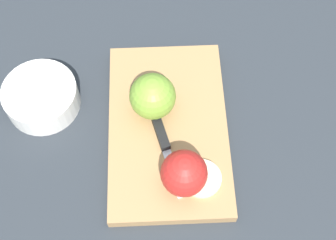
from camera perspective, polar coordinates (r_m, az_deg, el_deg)
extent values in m
plane|color=#282D33|center=(0.86, 0.00, -1.37)|extent=(4.00, 4.00, 0.00)
cube|color=#A37A4C|center=(0.85, 0.00, -1.01)|extent=(0.38, 0.28, 0.02)
sphere|color=olive|center=(0.82, -1.89, 2.90)|extent=(0.08, 0.08, 0.08)
cylinder|color=beige|center=(0.81, -2.05, 2.47)|extent=(0.04, 0.07, 0.08)
sphere|color=red|center=(0.76, 1.67, -6.57)|extent=(0.08, 0.08, 0.08)
cylinder|color=beige|center=(0.76, 2.13, -6.33)|extent=(0.07, 0.02, 0.07)
cube|color=silver|center=(0.80, 0.73, -6.54)|extent=(0.09, 0.02, 0.00)
cube|color=black|center=(0.82, -0.97, -1.32)|extent=(0.08, 0.02, 0.02)
cylinder|color=beige|center=(0.79, 4.11, -7.12)|extent=(0.07, 0.07, 0.01)
cylinder|color=silver|center=(0.89, -15.17, 2.71)|extent=(0.14, 0.14, 0.05)
torus|color=silver|center=(0.88, -15.49, 3.41)|extent=(0.14, 0.14, 0.01)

